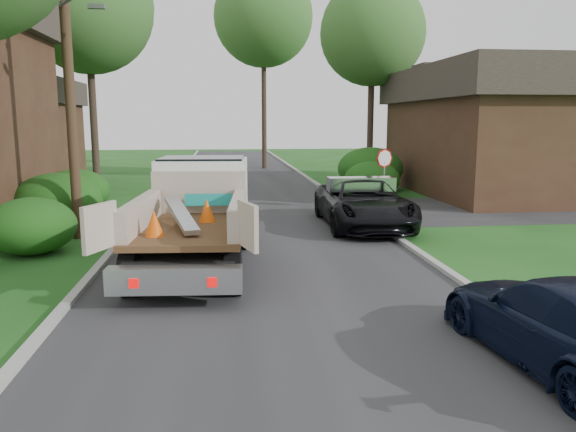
{
  "coord_description": "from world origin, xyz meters",
  "views": [
    {
      "loc": [
        -1.04,
        -12.42,
        3.53
      ],
      "look_at": [
        0.52,
        1.25,
        1.2
      ],
      "focal_mm": 35.0,
      "sensor_mm": 36.0,
      "label": 1
    }
  ],
  "objects_px": {
    "navy_suv": "(565,322)",
    "house_right": "(511,129)",
    "tree_left_far": "(87,7)",
    "stop_sign": "(384,167)",
    "utility_pole": "(68,64)",
    "black_pickup": "(363,203)",
    "tree_center_far": "(263,17)",
    "tree_right_far": "(373,33)",
    "house_left_far": "(7,130)",
    "flatbed_truck": "(198,205)"
  },
  "relations": [
    {
      "from": "house_left_far",
      "to": "flatbed_truck",
      "type": "distance_m",
      "value": 23.23
    },
    {
      "from": "tree_right_far",
      "to": "black_pickup",
      "type": "bearing_deg",
      "value": -105.41
    },
    {
      "from": "tree_left_far",
      "to": "tree_center_far",
      "type": "height_order",
      "value": "tree_center_far"
    },
    {
      "from": "tree_center_far",
      "to": "navy_suv",
      "type": "distance_m",
      "value": 36.73
    },
    {
      "from": "tree_right_far",
      "to": "black_pickup",
      "type": "relative_size",
      "value": 1.98
    },
    {
      "from": "tree_right_far",
      "to": "navy_suv",
      "type": "relative_size",
      "value": 2.49
    },
    {
      "from": "tree_left_far",
      "to": "navy_suv",
      "type": "distance_m",
      "value": 26.27
    },
    {
      "from": "tree_center_far",
      "to": "utility_pole",
      "type": "bearing_deg",
      "value": -106.65
    },
    {
      "from": "navy_suv",
      "to": "black_pickup",
      "type": "bearing_deg",
      "value": -93.85
    },
    {
      "from": "tree_right_far",
      "to": "black_pickup",
      "type": "height_order",
      "value": "tree_right_far"
    },
    {
      "from": "house_right",
      "to": "tree_left_far",
      "type": "relative_size",
      "value": 1.06
    },
    {
      "from": "navy_suv",
      "to": "flatbed_truck",
      "type": "bearing_deg",
      "value": -57.64
    },
    {
      "from": "stop_sign",
      "to": "utility_pole",
      "type": "height_order",
      "value": "utility_pole"
    },
    {
      "from": "tree_left_far",
      "to": "flatbed_truck",
      "type": "distance_m",
      "value": 17.73
    },
    {
      "from": "house_left_far",
      "to": "tree_center_far",
      "type": "relative_size",
      "value": 0.52
    },
    {
      "from": "stop_sign",
      "to": "house_right",
      "type": "xyz_separation_m",
      "value": [
        7.8,
        5.0,
        1.38
      ]
    },
    {
      "from": "utility_pole",
      "to": "house_right",
      "type": "distance_m",
      "value": 20.66
    },
    {
      "from": "tree_left_far",
      "to": "black_pickup",
      "type": "height_order",
      "value": "tree_left_far"
    },
    {
      "from": "stop_sign",
      "to": "navy_suv",
      "type": "bearing_deg",
      "value": -95.63
    },
    {
      "from": "utility_pole",
      "to": "tree_right_far",
      "type": "distance_m",
      "value": 20.12
    },
    {
      "from": "stop_sign",
      "to": "tree_left_far",
      "type": "bearing_deg",
      "value": 147.79
    },
    {
      "from": "navy_suv",
      "to": "house_right",
      "type": "bearing_deg",
      "value": -120.47
    },
    {
      "from": "tree_left_far",
      "to": "black_pickup",
      "type": "xyz_separation_m",
      "value": [
        11.1,
        -11.15,
        -8.17
      ]
    },
    {
      "from": "navy_suv",
      "to": "utility_pole",
      "type": "bearing_deg",
      "value": -52.57
    },
    {
      "from": "utility_pole",
      "to": "tree_left_far",
      "type": "relative_size",
      "value": 0.82
    },
    {
      "from": "house_right",
      "to": "black_pickup",
      "type": "xyz_separation_m",
      "value": [
        -9.4,
        -8.15,
        -2.35
      ]
    },
    {
      "from": "black_pickup",
      "to": "navy_suv",
      "type": "height_order",
      "value": "black_pickup"
    },
    {
      "from": "tree_right_far",
      "to": "tree_center_far",
      "type": "relative_size",
      "value": 0.79
    },
    {
      "from": "utility_pole",
      "to": "house_left_far",
      "type": "distance_m",
      "value": 18.93
    },
    {
      "from": "house_left_far",
      "to": "black_pickup",
      "type": "bearing_deg",
      "value": -43.36
    },
    {
      "from": "flatbed_truck",
      "to": "navy_suv",
      "type": "distance_m",
      "value": 9.15
    },
    {
      "from": "house_left_far",
      "to": "navy_suv",
      "type": "distance_m",
      "value": 32.33
    },
    {
      "from": "tree_left_far",
      "to": "house_left_far",
      "type": "bearing_deg",
      "value": 140.19
    },
    {
      "from": "tree_right_far",
      "to": "navy_suv",
      "type": "bearing_deg",
      "value": -98.35
    },
    {
      "from": "stop_sign",
      "to": "navy_suv",
      "type": "height_order",
      "value": "stop_sign"
    },
    {
      "from": "tree_left_far",
      "to": "tree_center_far",
      "type": "bearing_deg",
      "value": 53.84
    },
    {
      "from": "house_right",
      "to": "utility_pole",
      "type": "bearing_deg",
      "value": -153.99
    },
    {
      "from": "flatbed_truck",
      "to": "navy_suv",
      "type": "xyz_separation_m",
      "value": [
        5.52,
        -7.26,
        -0.72
      ]
    },
    {
      "from": "house_right",
      "to": "house_left_far",
      "type": "bearing_deg",
      "value": 163.2
    },
    {
      "from": "tree_center_far",
      "to": "black_pickup",
      "type": "distance_m",
      "value": 26.25
    },
    {
      "from": "house_right",
      "to": "tree_left_far",
      "type": "height_order",
      "value": "tree_left_far"
    },
    {
      "from": "tree_right_far",
      "to": "tree_center_far",
      "type": "height_order",
      "value": "tree_center_far"
    },
    {
      "from": "house_right",
      "to": "tree_right_far",
      "type": "bearing_deg",
      "value": 132.51
    },
    {
      "from": "tree_center_far",
      "to": "navy_suv",
      "type": "relative_size",
      "value": 3.16
    },
    {
      "from": "stop_sign",
      "to": "navy_suv",
      "type": "relative_size",
      "value": 0.54
    },
    {
      "from": "utility_pole",
      "to": "stop_sign",
      "type": "bearing_deg",
      "value": 20.62
    },
    {
      "from": "stop_sign",
      "to": "house_left_far",
      "type": "bearing_deg",
      "value": 145.19
    },
    {
      "from": "house_left_far",
      "to": "tree_center_far",
      "type": "height_order",
      "value": "tree_center_far"
    },
    {
      "from": "tree_right_far",
      "to": "flatbed_truck",
      "type": "height_order",
      "value": "tree_right_far"
    },
    {
      "from": "house_right",
      "to": "black_pickup",
      "type": "relative_size",
      "value": 2.23
    }
  ]
}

